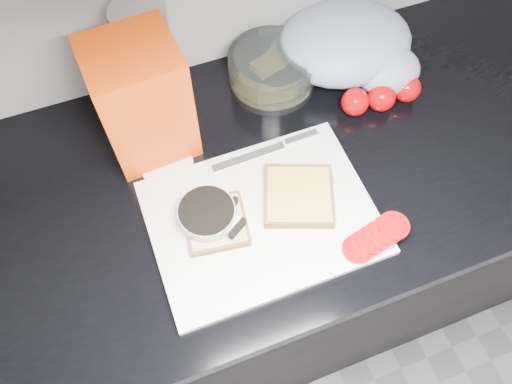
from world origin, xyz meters
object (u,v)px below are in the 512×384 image
Objects in this scene: cutting_board at (262,217)px; bread_bag at (142,101)px; glass_bowl at (272,70)px; steel_canister at (150,61)px.

cutting_board is 1.65× the size of bread_bag.
bread_bag is (-0.28, -0.06, 0.08)m from glass_bowl.
bread_bag is at bearing 119.89° from cutting_board.
bread_bag is 1.01× the size of steel_canister.
steel_canister is at bearing 172.16° from glass_bowl.
steel_canister reaches higher than cutting_board.
glass_bowl is at bearing -7.84° from steel_canister.
glass_bowl is 0.25m from steel_canister.
steel_canister reaches higher than glass_bowl.
cutting_board is 0.30m from bread_bag.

